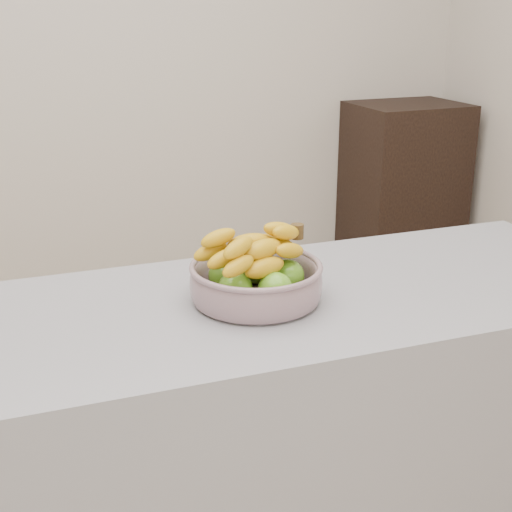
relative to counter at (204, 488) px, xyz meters
The scene contains 3 objects.
counter is the anchor object (origin of this frame).
cabinet 2.51m from the counter, 48.95° to the left, with size 0.56×0.44×1.00m, color black.
fruit_bowl 0.52m from the counter, ahead, with size 0.28×0.28×0.15m.
Camera 1 is at (-0.35, -1.43, 1.50)m, focal length 50.00 mm.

